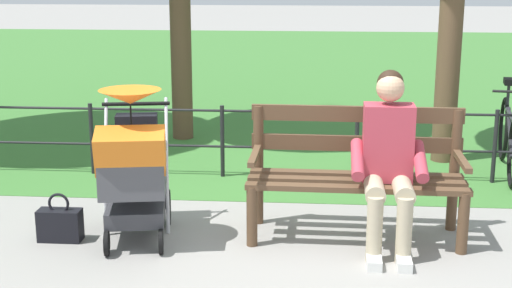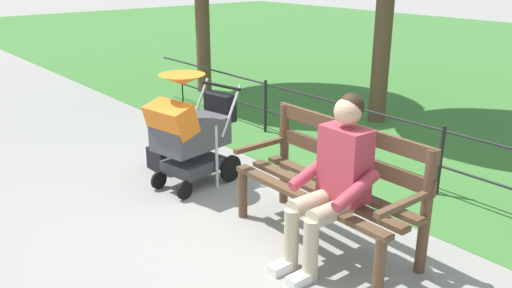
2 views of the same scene
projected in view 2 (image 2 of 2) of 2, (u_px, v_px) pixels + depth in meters
The scene contains 6 objects.
ground_plane at pixel (274, 218), 4.63m from camera, with size 60.00×60.00×0.00m, color gray.
park_bench at pixel (332, 179), 4.12m from camera, with size 1.61×0.63×0.96m.
person_on_bench at pixel (334, 177), 3.78m from camera, with size 0.54×0.74×1.28m.
stroller at pixel (190, 129), 5.11m from camera, with size 0.64×0.95×1.15m.
handbag at pixel (159, 159), 5.65m from camera, with size 0.32×0.14×0.37m.
park_fence at pixel (429, 150), 5.05m from camera, with size 8.95×0.04×0.70m.
Camera 2 is at (-3.08, 2.78, 2.16)m, focal length 36.76 mm.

